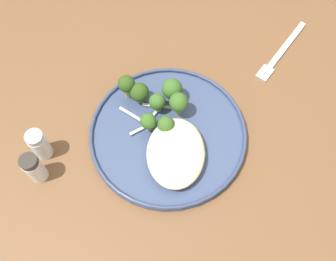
# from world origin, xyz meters

# --- Properties ---
(ground) EXTENTS (6.00, 6.00, 0.00)m
(ground) POSITION_xyz_m (0.00, 0.00, 0.00)
(ground) COLOR #47423D
(wooden_dining_table) EXTENTS (1.40, 1.00, 0.74)m
(wooden_dining_table) POSITION_xyz_m (0.00, 0.00, 0.66)
(wooden_dining_table) COLOR brown
(wooden_dining_table) RESTS_ON ground
(dinner_plate) EXTENTS (0.29, 0.29, 0.02)m
(dinner_plate) POSITION_xyz_m (-0.04, 0.02, 0.75)
(dinner_plate) COLOR #38476B
(dinner_plate) RESTS_ON wooden_dining_table
(noodle_bed) EXTENTS (0.14, 0.10, 0.03)m
(noodle_bed) POSITION_xyz_m (0.01, 0.04, 0.77)
(noodle_bed) COLOR beige
(noodle_bed) RESTS_ON dinner_plate
(seared_scallop_front_small) EXTENTS (0.03, 0.03, 0.01)m
(seared_scallop_front_small) POSITION_xyz_m (0.01, 0.07, 0.76)
(seared_scallop_front_small) COLOR beige
(seared_scallop_front_small) RESTS_ON dinner_plate
(seared_scallop_right_edge) EXTENTS (0.03, 0.03, 0.01)m
(seared_scallop_right_edge) POSITION_xyz_m (0.04, 0.06, 0.76)
(seared_scallop_right_edge) COLOR #E5C689
(seared_scallop_right_edge) RESTS_ON dinner_plate
(seared_scallop_left_edge) EXTENTS (0.03, 0.03, 0.02)m
(seared_scallop_left_edge) POSITION_xyz_m (0.02, 0.03, 0.76)
(seared_scallop_left_edge) COLOR #DBB77A
(seared_scallop_left_edge) RESTS_ON dinner_plate
(seared_scallop_large_seared) EXTENTS (0.03, 0.03, 0.01)m
(seared_scallop_large_seared) POSITION_xyz_m (-0.01, 0.06, 0.76)
(seared_scallop_large_seared) COLOR #E5C689
(seared_scallop_large_seared) RESTS_ON dinner_plate
(seared_scallop_center_golden) EXTENTS (0.02, 0.02, 0.02)m
(seared_scallop_center_golden) POSITION_xyz_m (-0.00, 0.02, 0.76)
(seared_scallop_center_golden) COLOR #DBB77A
(seared_scallop_center_golden) RESTS_ON dinner_plate
(broccoli_floret_near_rim) EXTENTS (0.03, 0.03, 0.06)m
(broccoli_floret_near_rim) POSITION_xyz_m (-0.12, -0.06, 0.79)
(broccoli_floret_near_rim) COLOR #89A356
(broccoli_floret_near_rim) RESTS_ON dinner_plate
(broccoli_floret_rear_charred) EXTENTS (0.04, 0.04, 0.05)m
(broccoli_floret_rear_charred) POSITION_xyz_m (-0.11, -0.03, 0.78)
(broccoli_floret_rear_charred) COLOR #7A994C
(broccoli_floret_rear_charred) RESTS_ON dinner_plate
(broccoli_floret_split_head) EXTENTS (0.04, 0.04, 0.05)m
(broccoli_floret_split_head) POSITION_xyz_m (-0.11, 0.03, 0.78)
(broccoli_floret_split_head) COLOR #7A994C
(broccoli_floret_split_head) RESTS_ON dinner_plate
(broccoli_floret_front_edge) EXTENTS (0.03, 0.03, 0.04)m
(broccoli_floret_front_edge) POSITION_xyz_m (-0.09, -0.00, 0.78)
(broccoli_floret_front_edge) COLOR #89A356
(broccoli_floret_front_edge) RESTS_ON dinner_plate
(broccoli_floret_left_leaning) EXTENTS (0.03, 0.03, 0.05)m
(broccoli_floret_left_leaning) POSITION_xyz_m (-0.04, -0.01, 0.78)
(broccoli_floret_left_leaning) COLOR #89A356
(broccoli_floret_left_leaning) RESTS_ON dinner_plate
(broccoli_floret_tall_stalk) EXTENTS (0.04, 0.04, 0.06)m
(broccoli_floret_tall_stalk) POSITION_xyz_m (-0.08, 0.04, 0.79)
(broccoli_floret_tall_stalk) COLOR #7A994C
(broccoli_floret_tall_stalk) RESTS_ON dinner_plate
(broccoli_floret_right_tilted) EXTENTS (0.03, 0.03, 0.04)m
(broccoli_floret_right_tilted) POSITION_xyz_m (-0.04, 0.02, 0.78)
(broccoli_floret_right_tilted) COLOR #7A994C
(broccoli_floret_right_tilted) RESTS_ON dinner_plate
(onion_sliver_pale_crescent) EXTENTS (0.03, 0.05, 0.00)m
(onion_sliver_pale_crescent) POSITION_xyz_m (-0.04, -0.02, 0.75)
(onion_sliver_pale_crescent) COLOR silver
(onion_sliver_pale_crescent) RESTS_ON dinner_plate
(onion_sliver_short_strip) EXTENTS (0.01, 0.06, 0.00)m
(onion_sliver_short_strip) POSITION_xyz_m (-0.09, 0.00, 0.75)
(onion_sliver_short_strip) COLOR silver
(onion_sliver_short_strip) RESTS_ON dinner_plate
(onion_sliver_long_sliver) EXTENTS (0.04, 0.05, 0.00)m
(onion_sliver_long_sliver) POSITION_xyz_m (-0.07, -0.05, 0.75)
(onion_sliver_long_sliver) COLOR silver
(onion_sliver_long_sliver) RESTS_ON dinner_plate
(onion_sliver_curled_piece) EXTENTS (0.05, 0.03, 0.00)m
(onion_sliver_curled_piece) POSITION_xyz_m (-0.07, -0.01, 0.75)
(onion_sliver_curled_piece) COLOR silver
(onion_sliver_curled_piece) RESTS_ON dinner_plate
(dinner_fork) EXTENTS (0.16, 0.12, 0.00)m
(dinner_fork) POSITION_xyz_m (-0.24, 0.25, 0.74)
(dinner_fork) COLOR silver
(dinner_fork) RESTS_ON wooden_dining_table
(salt_shaker) EXTENTS (0.03, 0.03, 0.07)m
(salt_shaker) POSITION_xyz_m (0.01, -0.20, 0.77)
(salt_shaker) COLOR white
(salt_shaker) RESTS_ON wooden_dining_table
(pepper_shaker) EXTENTS (0.03, 0.03, 0.07)m
(pepper_shaker) POSITION_xyz_m (0.05, -0.20, 0.77)
(pepper_shaker) COLOR white
(pepper_shaker) RESTS_ON wooden_dining_table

